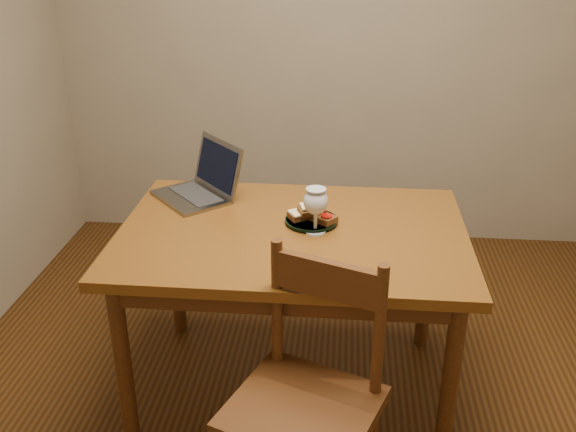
# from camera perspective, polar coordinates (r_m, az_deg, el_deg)

# --- Properties ---
(floor) EXTENTS (3.20, 3.20, 0.02)m
(floor) POSITION_cam_1_polar(r_m,az_deg,el_deg) (2.74, 2.63, -16.45)
(floor) COLOR black
(floor) RESTS_ON ground
(back_wall) EXTENTS (3.20, 0.02, 2.60)m
(back_wall) POSITION_cam_1_polar(r_m,az_deg,el_deg) (3.70, 4.39, 17.06)
(back_wall) COLOR gray
(back_wall) RESTS_ON floor
(table) EXTENTS (1.30, 0.90, 0.74)m
(table) POSITION_cam_1_polar(r_m,az_deg,el_deg) (2.44, 0.39, -3.03)
(table) COLOR #512F0D
(table) RESTS_ON floor
(chair) EXTENTS (0.55, 0.54, 0.46)m
(chair) POSITION_cam_1_polar(r_m,az_deg,el_deg) (2.02, 1.66, -15.21)
(chair) COLOR #39200C
(chair) RESTS_ON floor
(plate) EXTENTS (0.20, 0.20, 0.02)m
(plate) POSITION_cam_1_polar(r_m,az_deg,el_deg) (2.45, 2.09, -0.45)
(plate) COLOR black
(plate) RESTS_ON table
(sandwich_cheese) EXTENTS (0.12, 0.11, 0.03)m
(sandwich_cheese) POSITION_cam_1_polar(r_m,az_deg,el_deg) (2.45, 1.33, 0.21)
(sandwich_cheese) COLOR #381E0C
(sandwich_cheese) RESTS_ON plate
(sandwich_tomato) EXTENTS (0.13, 0.12, 0.03)m
(sandwich_tomato) POSITION_cam_1_polar(r_m,az_deg,el_deg) (2.43, 3.00, -0.03)
(sandwich_tomato) COLOR #381E0C
(sandwich_tomato) RESTS_ON plate
(sandwich_top) EXTENTS (0.11, 0.09, 0.03)m
(sandwich_top) POSITION_cam_1_polar(r_m,az_deg,el_deg) (2.43, 2.12, 0.60)
(sandwich_top) COLOR #381E0C
(sandwich_top) RESTS_ON plate
(milk_glass) EXTENTS (0.09, 0.09, 0.18)m
(milk_glass) POSITION_cam_1_polar(r_m,az_deg,el_deg) (2.35, 2.47, 0.49)
(milk_glass) COLOR white
(milk_glass) RESTS_ON table
(laptop) EXTENTS (0.42, 0.42, 0.22)m
(laptop) POSITION_cam_1_polar(r_m,az_deg,el_deg) (2.70, -7.53, 3.01)
(laptop) COLOR slate
(laptop) RESTS_ON table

